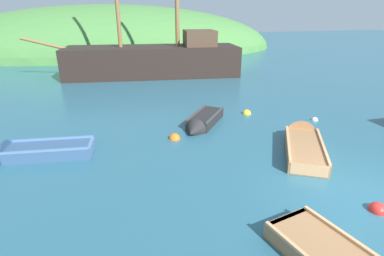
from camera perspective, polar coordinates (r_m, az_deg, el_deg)
name	(u,v)px	position (r m, az deg, el deg)	size (l,w,h in m)	color
ground_plane	(360,198)	(9.19, 29.14, -11.52)	(120.00, 120.00, 0.00)	#285B70
shore_hill	(113,50)	(39.70, -14.71, 14.04)	(40.57, 21.66, 10.53)	#477F3D
sailing_ship	(155,64)	(23.07, -7.02, 11.91)	(15.24, 5.06, 12.88)	black
rowboat_center	(303,144)	(11.44, 20.19, -2.85)	(2.84, 3.81, 1.12)	#9E7047
rowboat_near_dock	(35,153)	(11.36, -27.48, -4.20)	(3.50, 1.40, 1.00)	#335175
rowboat_outer_left	(202,123)	(12.77, 1.99, 1.03)	(2.48, 2.87, 0.87)	black
buoy_orange	(175,139)	(11.54, -3.31, -2.04)	(0.44, 0.44, 0.44)	orange
buoy_yellow	(247,114)	(14.55, 10.27, 2.66)	(0.41, 0.41, 0.41)	yellow
buoy_red	(377,211)	(8.90, 31.59, -13.15)	(0.44, 0.44, 0.44)	red
buoy_white	(315,120)	(14.53, 22.13, 1.37)	(0.29, 0.29, 0.29)	white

